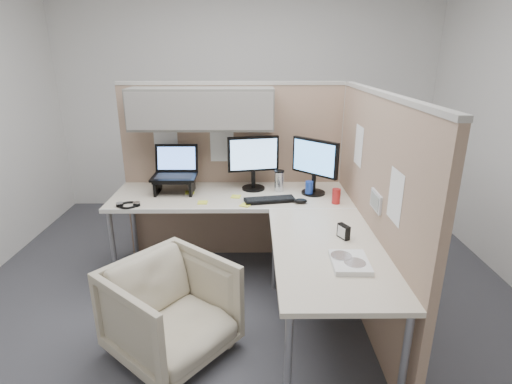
{
  "coord_description": "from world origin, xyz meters",
  "views": [
    {
      "loc": [
        0.08,
        -2.64,
        1.86
      ],
      "look_at": [
        0.1,
        0.25,
        0.85
      ],
      "focal_mm": 28.0,
      "sensor_mm": 36.0,
      "label": 1
    }
  ],
  "objects_px": {
    "desk": "(259,218)",
    "office_chair": "(171,306)",
    "monitor_left": "(253,159)",
    "keyboard": "(270,200)"
  },
  "relations": [
    {
      "from": "desk",
      "to": "office_chair",
      "type": "height_order",
      "value": "desk"
    },
    {
      "from": "desk",
      "to": "office_chair",
      "type": "relative_size",
      "value": 2.9
    },
    {
      "from": "desk",
      "to": "office_chair",
      "type": "xyz_separation_m",
      "value": [
        -0.57,
        -0.62,
        -0.34
      ]
    },
    {
      "from": "monitor_left",
      "to": "keyboard",
      "type": "xyz_separation_m",
      "value": [
        0.13,
        -0.31,
        -0.26
      ]
    },
    {
      "from": "office_chair",
      "to": "desk",
      "type": "bearing_deg",
      "value": -2.31
    },
    {
      "from": "monitor_left",
      "to": "desk",
      "type": "bearing_deg",
      "value": -96.98
    },
    {
      "from": "office_chair",
      "to": "keyboard",
      "type": "xyz_separation_m",
      "value": [
        0.66,
        0.86,
        0.4
      ]
    },
    {
      "from": "office_chair",
      "to": "keyboard",
      "type": "relative_size",
      "value": 1.71
    },
    {
      "from": "office_chair",
      "to": "keyboard",
      "type": "distance_m",
      "value": 1.15
    },
    {
      "from": "monitor_left",
      "to": "office_chair",
      "type": "bearing_deg",
      "value": -125.78
    }
  ]
}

